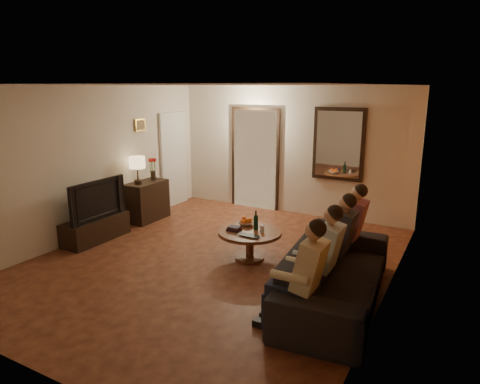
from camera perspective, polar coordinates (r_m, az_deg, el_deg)
The scene contains 33 objects.
floor at distance 6.60m, azimuth -3.58°, elevation -9.13°, with size 5.00×6.00×0.01m, color #461D13.
ceiling at distance 6.08m, azimuth -3.96°, elevation 14.05°, with size 5.00×6.00×0.01m, color white.
back_wall at distance 8.85m, azimuth 6.76°, elevation 5.49°, with size 5.00×0.02×2.60m, color beige.
front_wall at distance 4.11m, azimuth -26.95°, elevation -5.85°, with size 5.00×0.02×2.60m, color beige.
left_wall at distance 7.82m, azimuth -19.44°, elevation 3.69°, with size 0.02×6.00×2.60m, color beige.
right_wall at distance 5.33m, azimuth 19.54°, elevation -0.81°, with size 0.02×6.00×2.60m, color beige.
orange_accent at distance 5.34m, azimuth 19.43°, elevation -0.80°, with size 0.01×6.00×2.60m, color #BD5620.
kitchen_doorway at distance 9.20m, azimuth 2.04°, elevation 4.32°, with size 1.00×0.06×2.10m, color #FFE0A5.
door_trim at distance 9.19m, azimuth 2.01°, elevation 4.31°, with size 1.12×0.04×2.22m, color black.
fridge_glimpse at distance 9.12m, azimuth 3.45°, elevation 3.27°, with size 0.45×0.03×1.70m, color silver.
mirror_frame at distance 8.46m, azimuth 13.01°, elevation 6.22°, with size 1.00×0.05×1.40m, color black.
mirror_glass at distance 8.43m, azimuth 12.96°, elevation 6.20°, with size 0.86×0.02×1.26m, color white.
white_door at distance 9.51m, azimuth -8.83°, elevation 4.30°, with size 0.06×0.85×2.04m, color white.
framed_art at distance 8.65m, azimuth -13.16°, elevation 8.71°, with size 0.03×0.28×0.24m, color #B28C33.
art_canvas at distance 8.64m, azimuth -13.09°, elevation 8.70°, with size 0.01×0.22×0.18m, color brown.
dresser at distance 8.63m, azimuth -12.29°, elevation -1.17°, with size 0.45×0.86×0.77m, color black.
table_lamp at distance 8.32m, azimuth -13.51°, elevation 2.84°, with size 0.30×0.30×0.54m, color beige, non-canonical shape.
flower_vase at distance 8.66m, azimuth -11.54°, elevation 3.03°, with size 0.14×0.14×0.44m, color #B01A12, non-canonical shape.
tv_stand at distance 7.77m, azimuth -18.68°, elevation -4.70°, with size 0.45×1.20×0.40m, color black.
tv at distance 7.62m, azimuth -18.99°, elevation -0.89°, with size 0.15×1.16×0.67m, color black.
sofa at distance 5.44m, azimuth 12.77°, elevation -10.41°, with size 1.00×2.55×0.74m, color black.
person_a at distance 4.59m, azimuth 8.47°, elevation -11.81°, with size 0.60×0.40×1.20m, color tan, non-canonical shape.
person_b at distance 5.11m, azimuth 10.86°, elevation -9.16°, with size 0.60×0.40×1.20m, color tan, non-canonical shape.
person_c at distance 5.65m, azimuth 12.78°, elevation -6.99°, with size 0.60×0.40×1.20m, color tan, non-canonical shape.
person_d at distance 6.20m, azimuth 14.34°, elevation -5.19°, with size 0.60×0.40×1.20m, color tan, non-canonical shape.
dog at distance 6.04m, azimuth 9.71°, elevation -8.69°, with size 0.56×0.24×0.56m, color #926943, non-canonical shape.
coffee_table at distance 6.59m, azimuth 1.31°, elevation -7.06°, with size 0.97×0.97×0.45m, color brown.
bowl at distance 6.76m, azimuth 0.83°, elevation -4.18°, with size 0.26×0.26×0.06m, color white.
oranges at distance 6.74m, azimuth 0.84°, elevation -3.63°, with size 0.20×0.20×0.08m, color #E65913, non-canonical shape.
wine_bottle at distance 6.52m, azimuth 2.13°, elevation -3.74°, with size 0.07×0.07×0.31m, color black, non-canonical shape.
wine_glass at distance 6.46m, azimuth 2.96°, elevation -4.91°, with size 0.06×0.06×0.10m, color silver.
book_stack at distance 6.51m, azimuth -0.80°, elevation -4.86°, with size 0.20×0.15×0.07m, color black, non-canonical shape.
laptop at distance 6.23m, azimuth 0.95°, elevation -5.98°, with size 0.33×0.21×0.03m, color black.
Camera 1 is at (3.28, -5.12, 2.58)m, focal length 32.00 mm.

